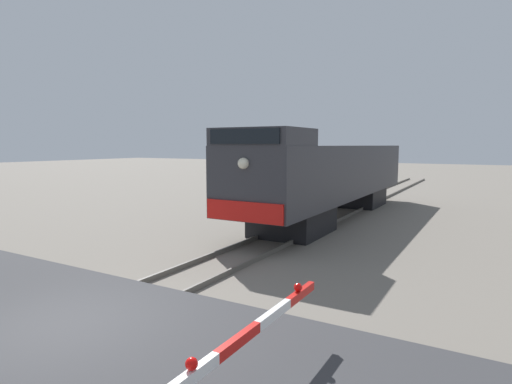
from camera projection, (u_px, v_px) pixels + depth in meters
The scene contains 5 objects.
ground_plane at pixel (64, 333), 7.72m from camera, with size 160.00×160.00×0.00m, color slate.
rail_track_left at pixel (40, 321), 8.06m from camera, with size 0.08×80.00×0.15m, color #59544C.
rail_track_right at pixel (89, 338), 7.35m from camera, with size 0.08×80.00×0.15m, color #59544C.
road_surface at pixel (64, 329), 7.71m from camera, with size 36.00×5.01×0.17m, color #38383A.
locomotive at pixel (331, 174), 19.86m from camera, with size 2.94×16.57×4.04m.
Camera 1 is at (6.78, -4.60, 3.48)m, focal length 29.12 mm.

